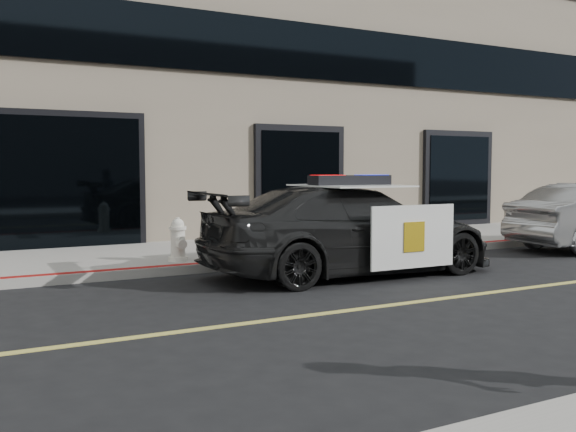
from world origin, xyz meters
name	(u,v)px	position (x,y,z in m)	size (l,w,h in m)	color
ground	(254,323)	(0.00, 0.00, 0.00)	(120.00, 120.00, 0.00)	black
sidewalk_n	(133,258)	(0.00, 5.25, 0.07)	(60.00, 3.50, 0.15)	gray
police_car	(350,230)	(2.77, 2.23, 0.73)	(2.37, 5.04, 1.63)	black
fire_hydrant	(178,241)	(0.46, 4.00, 0.50)	(0.34, 0.47, 0.75)	white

